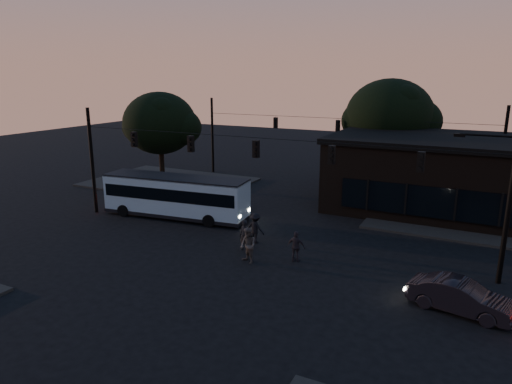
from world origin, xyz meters
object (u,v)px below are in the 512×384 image
at_px(pedestrian_b, 248,246).
at_px(pedestrian_d, 255,228).
at_px(car, 461,297).
at_px(pedestrian_a, 245,236).
at_px(building, 440,173).
at_px(bus, 176,195).
at_px(pedestrian_c, 296,247).

height_order(pedestrian_b, pedestrian_d, pedestrian_b).
relative_size(car, pedestrian_a, 2.37).
xyz_separation_m(building, pedestrian_b, (-7.84, -15.21, -1.75)).
height_order(bus, pedestrian_b, bus).
bearing_deg(pedestrian_d, bus, -6.25).
distance_m(building, bus, 19.14).
height_order(car, pedestrian_c, pedestrian_c).
distance_m(building, pedestrian_a, 16.43).
xyz_separation_m(bus, car, (18.56, -5.45, -0.95)).
xyz_separation_m(pedestrian_b, pedestrian_d, (-1.00, 2.85, -0.05)).
distance_m(pedestrian_a, pedestrian_c, 3.20).
bearing_deg(pedestrian_c, pedestrian_d, -27.79).
xyz_separation_m(pedestrian_a, pedestrian_d, (-0.01, 1.38, 0.03)).
height_order(pedestrian_b, pedestrian_c, pedestrian_b).
bearing_deg(pedestrian_a, building, 66.22).
distance_m(pedestrian_c, pedestrian_d, 3.57).
relative_size(pedestrian_b, pedestrian_c, 1.14).
bearing_deg(building, pedestrian_a, -122.74).
bearing_deg(car, pedestrian_c, 88.05).
xyz_separation_m(car, pedestrian_b, (-10.35, 0.60, 0.27)).
height_order(pedestrian_a, pedestrian_d, pedestrian_d).
relative_size(bus, pedestrian_c, 6.27).
bearing_deg(pedestrian_d, pedestrian_b, 118.58).
distance_m(car, pedestrian_d, 11.87).
bearing_deg(pedestrian_b, pedestrian_a, 151.39).
relative_size(building, pedestrian_c, 9.14).
height_order(bus, car, bus).
xyz_separation_m(building, pedestrian_a, (-8.83, -13.74, -1.83)).
bearing_deg(pedestrian_d, pedestrian_c, 163.30).
distance_m(pedestrian_a, pedestrian_b, 1.78).
bearing_deg(building, pedestrian_c, -112.05).
bearing_deg(pedestrian_c, pedestrian_a, -5.10).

